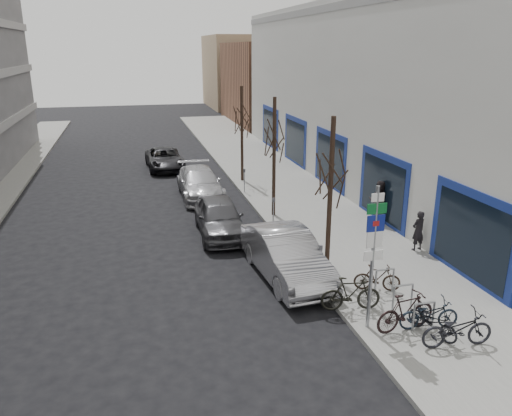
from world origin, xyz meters
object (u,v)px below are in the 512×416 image
bike_near_left (433,319)px  bike_far_curb (458,326)px  bike_mid_curb (429,312)px  pedestrian_far (379,201)px  parked_car_back (200,183)px  meter_back (244,178)px  bike_near_right (406,311)px  parked_car_front (286,255)px  bike_far_inner (377,278)px  tree_mid (274,129)px  tree_far (242,112)px  pedestrian_near (418,231)px  meter_mid (273,209)px  bike_rack (403,294)px  lane_car (165,159)px  meter_front (320,260)px  parked_car_mid (220,217)px  highway_sign_pole (373,250)px  bike_mid_inner (351,293)px  tree_near (332,160)px

bike_near_left → bike_far_curb: bike_far_curb is taller
bike_mid_curb → pedestrian_far: 8.87m
parked_car_back → meter_back: bearing=-5.1°
pedestrian_far → bike_near_right: bearing=111.0°
parked_car_front → pedestrian_far: 6.90m
bike_near_right → bike_far_inner: size_ratio=1.26×
tree_mid → parked_car_back: (-2.80, 4.21, -3.35)m
tree_far → pedestrian_near: 13.00m
meter_mid → bike_far_curb: 10.14m
bike_rack → lane_car: lane_car is taller
meter_front → parked_car_mid: size_ratio=0.28×
highway_sign_pole → pedestrian_far: bearing=61.0°
tree_far → meter_back: bearing=-100.2°
tree_far → lane_car: size_ratio=1.15×
tree_mid → bike_mid_curb: bearing=-82.6°
tree_mid → lane_car: (-4.10, 11.10, -3.44)m
tree_mid → bike_near_right: (0.71, -10.39, -3.39)m
meter_mid → bike_mid_inner: meter_mid is taller
bike_rack → tree_near: bearing=112.5°
bike_rack → bike_near_right: bearing=-116.4°
meter_front → pedestrian_near: 4.83m
meter_back → bike_near_left: size_ratio=0.83×
bike_near_right → pedestrian_near: bearing=-42.3°
meter_back → meter_mid: bearing=-90.0°
tree_mid → bike_far_inner: tree_mid is taller
tree_near → tree_mid: 6.50m
bike_near_left → lane_car: size_ratio=0.32×
bike_mid_curb → bike_rack: bearing=16.4°
highway_sign_pole → tree_near: bearing=86.7°
tree_near → parked_car_back: (-2.80, 10.71, -3.35)m
bike_far_inner → pedestrian_far: size_ratio=0.78×
highway_sign_pole → bike_far_curb: bearing=-38.6°
tree_far → bike_mid_inner: tree_far is taller
parked_car_back → pedestrian_near: size_ratio=3.34×
parked_car_mid → pedestrian_far: bearing=-2.9°
bike_mid_inner → bike_far_curb: bearing=-133.1°
tree_near → bike_mid_inner: size_ratio=3.06×
bike_mid_curb → tree_mid: bearing=15.2°
bike_rack → tree_mid: (-1.20, 9.40, 3.44)m
parked_car_front → parked_car_back: size_ratio=0.97×
bike_mid_inner → lane_car: size_ratio=0.38×
bike_rack → bike_mid_curb: size_ratio=1.35×
bike_near_right → parked_car_mid: size_ratio=0.41×
meter_back → bike_mid_curb: 14.61m
meter_back → bike_far_inner: size_ratio=0.86×
tree_near → meter_front: tree_near is taller
tree_far → meter_mid: tree_far is taller
tree_far → lane_car: tree_far is taller
bike_near_right → lane_car: lane_car is taller
tree_mid → lane_car: size_ratio=1.15×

